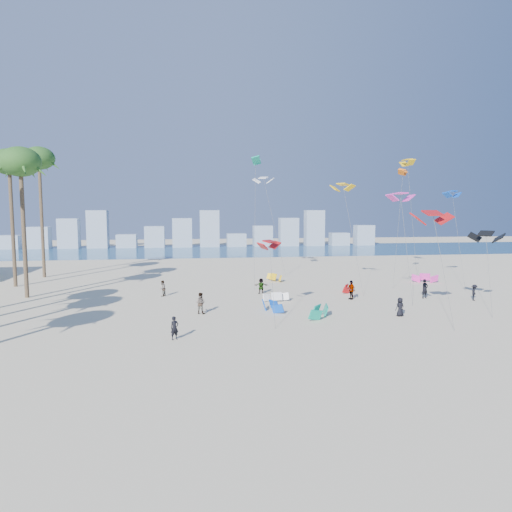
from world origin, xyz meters
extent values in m
plane|color=beige|center=(0.00, 0.00, 0.00)|extent=(220.00, 220.00, 0.00)
plane|color=navy|center=(0.00, 72.00, 0.01)|extent=(220.00, 220.00, 0.00)
imported|color=black|center=(-3.83, 6.20, 0.78)|extent=(0.68, 0.59, 1.56)
imported|color=gray|center=(-1.99, 13.63, 0.88)|extent=(1.06, 0.97, 1.77)
imported|color=black|center=(13.98, 10.43, 0.77)|extent=(0.84, 0.64, 1.54)
imported|color=gray|center=(12.47, 17.72, 0.92)|extent=(0.77, 1.17, 1.85)
imported|color=black|center=(23.85, 15.55, 0.77)|extent=(1.07, 1.13, 1.53)
imported|color=gray|center=(4.35, 21.87, 0.80)|extent=(1.56, 0.77, 1.61)
imported|color=black|center=(19.74, 17.23, 0.94)|extent=(0.78, 0.61, 1.88)
imported|color=gray|center=(-5.59, 21.83, 0.79)|extent=(0.87, 0.95, 1.58)
cylinder|color=#595959|center=(3.47, 10.33, 3.01)|extent=(0.37, 4.72, 6.04)
cylinder|color=#595959|center=(13.82, 21.29, 5.63)|extent=(1.03, 4.09, 11.27)
cylinder|color=#595959|center=(16.68, 15.13, 5.04)|extent=(0.48, 2.28, 10.08)
cylinder|color=#595959|center=(4.44, 27.16, 7.35)|extent=(0.97, 5.89, 14.72)
cylinder|color=#595959|center=(20.20, 24.44, 6.56)|extent=(2.18, 2.94, 13.12)
cylinder|color=#595959|center=(21.68, 10.46, 3.29)|extent=(1.13, 2.98, 6.58)
cylinder|color=#595959|center=(8.16, 35.44, 6.41)|extent=(2.47, 3.53, 12.83)
cylinder|color=#595959|center=(26.43, 22.72, 5.31)|extent=(0.44, 4.10, 10.63)
cylinder|color=#595959|center=(15.48, 6.81, 4.18)|extent=(0.81, 2.27, 8.36)
cylinder|color=#595959|center=(24.33, 29.41, 7.44)|extent=(0.49, 4.70, 14.89)
cylinder|color=brown|center=(-18.72, 23.00, 6.57)|extent=(0.40, 0.40, 13.14)
ellipsoid|color=#2B591F|center=(-18.72, 23.00, 13.14)|extent=(3.80, 3.80, 2.85)
cylinder|color=brown|center=(-22.28, 30.00, 6.89)|extent=(0.40, 0.40, 13.78)
ellipsoid|color=#2B591F|center=(-22.28, 30.00, 13.78)|extent=(3.80, 3.80, 2.85)
cylinder|color=brown|center=(-21.32, 37.00, 7.48)|extent=(0.40, 0.40, 14.95)
ellipsoid|color=#2B591F|center=(-21.32, 37.00, 14.95)|extent=(3.80, 3.80, 2.85)
cube|color=#9EADBF|center=(-42.00, 82.00, 1.50)|extent=(4.40, 3.00, 3.00)
cube|color=#9EADBF|center=(-35.80, 82.00, 2.40)|extent=(4.40, 3.00, 4.80)
cube|color=#9EADBF|center=(-29.60, 82.00, 3.30)|extent=(4.40, 3.00, 6.60)
cube|color=#9EADBF|center=(-23.40, 82.00, 4.20)|extent=(4.40, 3.00, 8.40)
cube|color=#9EADBF|center=(-17.20, 82.00, 1.50)|extent=(4.40, 3.00, 3.00)
cube|color=#9EADBF|center=(-11.00, 82.00, 2.40)|extent=(4.40, 3.00, 4.80)
cube|color=#9EADBF|center=(-4.80, 82.00, 3.30)|extent=(4.40, 3.00, 6.60)
cube|color=#9EADBF|center=(1.40, 82.00, 4.20)|extent=(4.40, 3.00, 8.40)
cube|color=#9EADBF|center=(7.60, 82.00, 1.50)|extent=(4.40, 3.00, 3.00)
cube|color=#9EADBF|center=(13.80, 82.00, 2.40)|extent=(4.40, 3.00, 4.80)
cube|color=#9EADBF|center=(20.00, 82.00, 3.30)|extent=(4.40, 3.00, 6.60)
cube|color=#9EADBF|center=(26.20, 82.00, 4.20)|extent=(4.40, 3.00, 8.40)
cube|color=#9EADBF|center=(32.40, 82.00, 1.50)|extent=(4.40, 3.00, 3.00)
cube|color=#9EADBF|center=(38.60, 82.00, 2.40)|extent=(4.40, 3.00, 4.80)
camera|label=1|loc=(-2.58, -23.97, 8.62)|focal=32.15mm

